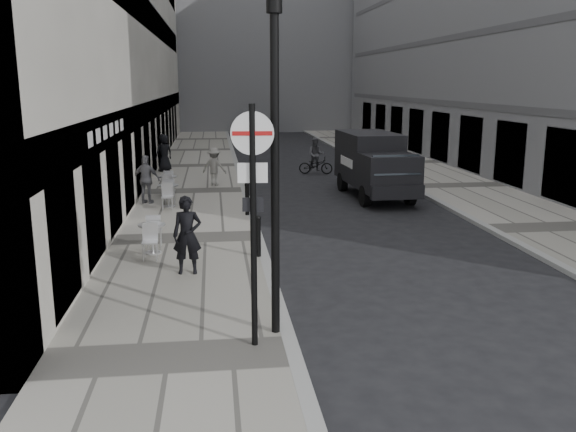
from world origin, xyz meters
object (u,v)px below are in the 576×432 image
walking_man (187,235)px  panel_van (374,162)px  sign_post (253,195)px  lamppost (275,153)px  cyclist (316,160)px

walking_man → panel_van: size_ratio=0.34×
sign_post → panel_van: 14.56m
walking_man → sign_post: bearing=-71.0°
lamppost → panel_van: bearing=68.3°
lamppost → cyclist: bearing=78.4°
sign_post → cyclist: size_ratio=2.24×
sign_post → cyclist: (4.33, 19.66, -1.96)m
walking_man → lamppost: bearing=-63.2°
lamppost → cyclist: lamppost is taller
panel_van → cyclist: 6.41m
sign_post → walking_man: bearing=110.9°
lamppost → panel_van: (5.14, 12.91, -1.87)m
walking_man → cyclist: size_ratio=1.01×
panel_van → cyclist: size_ratio=3.00×
sign_post → panel_van: sign_post is taller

